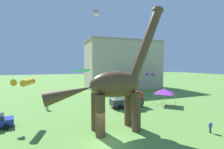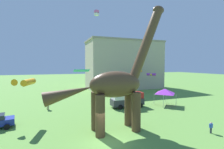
# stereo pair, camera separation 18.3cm
# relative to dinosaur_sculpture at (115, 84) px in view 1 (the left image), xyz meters

# --- Properties ---
(ground_plane) EXTENTS (240.00, 240.00, 0.00)m
(ground_plane) POSITION_rel_dinosaur_sculpture_xyz_m (-1.65, -2.29, -5.14)
(ground_plane) COLOR #5B8E3D
(dinosaur_sculpture) EXTENTS (13.60, 2.88, 14.22)m
(dinosaur_sculpture) POSITION_rel_dinosaur_sculpture_xyz_m (0.00, 0.00, 0.00)
(dinosaur_sculpture) COLOR #513823
(dinosaur_sculpture) RESTS_ON ground_plane
(parked_box_truck) EXTENTS (5.65, 2.38, 3.20)m
(parked_box_truck) POSITION_rel_dinosaur_sculpture_xyz_m (5.41, 8.48, -3.49)
(parked_box_truck) COLOR #38383D
(parked_box_truck) RESTS_ON ground_plane
(person_vendor_side) EXTENTS (0.45, 0.20, 1.21)m
(person_vendor_side) POSITION_rel_dinosaur_sculpture_xyz_m (9.29, -4.22, -4.41)
(person_vendor_side) COLOR #2D3347
(person_vendor_side) RESTS_ON ground_plane
(person_strolling_adult) EXTENTS (0.63, 0.28, 1.69)m
(person_strolling_adult) POSITION_rel_dinosaur_sculpture_xyz_m (-7.28, 11.59, -4.12)
(person_strolling_adult) COLOR #6B6056
(person_strolling_adult) RESTS_ON ground_plane
(festival_canopy_tent) EXTENTS (3.15, 3.15, 3.00)m
(festival_canopy_tent) POSITION_rel_dinosaur_sculpture_xyz_m (12.45, 7.33, -2.60)
(festival_canopy_tent) COLOR #B2B2B7
(festival_canopy_tent) RESTS_ON ground_plane
(kite_high_right) EXTENTS (0.65, 0.65, 0.69)m
(kite_high_right) POSITION_rel_dinosaur_sculpture_xyz_m (-0.65, 5.31, 9.18)
(kite_high_right) COLOR pink
(kite_mid_center) EXTENTS (1.40, 1.08, 0.24)m
(kite_mid_center) POSITION_rel_dinosaur_sculpture_xyz_m (-4.05, -2.40, 1.62)
(kite_mid_center) COLOR #19B2B7
(kite_mid_right) EXTENTS (2.43, 2.49, 0.70)m
(kite_mid_right) POSITION_rel_dinosaur_sculpture_xyz_m (18.32, 20.51, -0.41)
(kite_mid_right) COLOR purple
(kite_mid_left) EXTENTS (2.67, 2.87, 0.81)m
(kite_mid_left) POSITION_rel_dinosaur_sculpture_xyz_m (-9.55, 5.93, -0.00)
(kite_mid_left) COLOR orange
(kite_near_high) EXTENTS (1.86, 1.89, 0.54)m
(kite_near_high) POSITION_rel_dinosaur_sculpture_xyz_m (15.77, 22.75, 0.44)
(kite_near_high) COLOR pink
(background_building_block) EXTENTS (22.85, 11.43, 14.73)m
(background_building_block) POSITION_rel_dinosaur_sculpture_xyz_m (14.63, 30.11, 2.23)
(background_building_block) COLOR #B7A893
(background_building_block) RESTS_ON ground_plane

